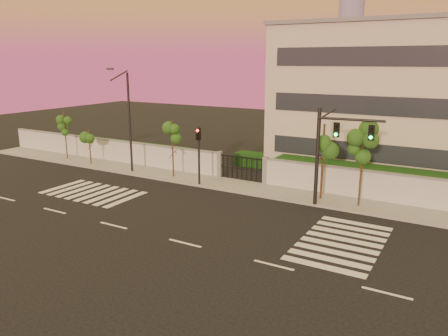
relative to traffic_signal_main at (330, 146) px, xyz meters
The scene contains 14 objects.
ground 11.02m from the traffic_signal_main, 117.25° to the right, with size 120.00×120.00×0.00m, color black.
sidewalk 6.30m from the traffic_signal_main, 163.53° to the left, with size 60.00×3.00×0.15m, color gray.
perimeter_wall 6.18m from the traffic_signal_main, 147.82° to the left, with size 60.00×0.36×2.20m.
hedge_row 7.38m from the traffic_signal_main, 122.08° to the left, with size 41.00×4.25×1.80m.
institutional_building 13.74m from the traffic_signal_main, 71.50° to the left, with size 24.40×12.40×12.25m.
road_markings 9.18m from the traffic_signal_main, 139.52° to the right, with size 57.00×7.62×0.02m.
street_tree_a 25.64m from the traffic_signal_main, behind, with size 1.31×1.04×4.62m.
street_tree_b 22.12m from the traffic_signal_main, behind, with size 1.30×1.03×3.24m.
street_tree_c 12.94m from the traffic_signal_main, behind, with size 1.47×1.17×4.68m.
street_tree_d 1.60m from the traffic_signal_main, 121.44° to the left, with size 1.62×1.29×5.21m.
street_tree_e 2.08m from the traffic_signal_main, 33.14° to the left, with size 1.50×1.19×5.43m.
traffic_signal_main is the anchor object (origin of this frame).
traffic_signal_secondary 9.95m from the traffic_signal_main, behind, with size 0.36×0.34×4.57m.
streetlight_west 16.98m from the traffic_signal_main, behind, with size 0.52×2.09×8.67m.
Camera 1 is at (12.27, -17.18, 9.22)m, focal length 35.00 mm.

